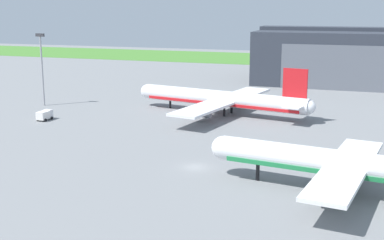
{
  "coord_description": "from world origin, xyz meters",
  "views": [
    {
      "loc": [
        25.23,
        -76.32,
        25.95
      ],
      "look_at": [
        -7.34,
        20.15,
        3.13
      ],
      "focal_mm": 48.1,
      "sensor_mm": 36.0,
      "label": 1
    }
  ],
  "objects_px": {
    "airliner_near_right": "(342,165)",
    "airliner_far_right": "(222,99)",
    "fuel_bowser": "(45,115)",
    "apron_light_mast": "(42,64)"
  },
  "relations": [
    {
      "from": "airliner_near_right",
      "to": "airliner_far_right",
      "type": "height_order",
      "value": "airliner_near_right"
    },
    {
      "from": "airliner_near_right",
      "to": "airliner_far_right",
      "type": "distance_m",
      "value": 55.74
    },
    {
      "from": "fuel_bowser",
      "to": "apron_light_mast",
      "type": "bearing_deg",
      "value": 124.67
    },
    {
      "from": "airliner_near_right",
      "to": "fuel_bowser",
      "type": "height_order",
      "value": "airliner_near_right"
    },
    {
      "from": "airliner_near_right",
      "to": "fuel_bowser",
      "type": "xyz_separation_m",
      "value": [
        -67.03,
        27.23,
        -3.03
      ]
    },
    {
      "from": "fuel_bowser",
      "to": "apron_light_mast",
      "type": "relative_size",
      "value": 0.21
    },
    {
      "from": "fuel_bowser",
      "to": "airliner_near_right",
      "type": "bearing_deg",
      "value": -22.11
    },
    {
      "from": "airliner_near_right",
      "to": "airliner_far_right",
      "type": "bearing_deg",
      "value": 122.71
    },
    {
      "from": "airliner_near_right",
      "to": "airliner_far_right",
      "type": "xyz_separation_m",
      "value": [
        -30.12,
        46.9,
        -0.6
      ]
    },
    {
      "from": "airliner_near_right",
      "to": "apron_light_mast",
      "type": "xyz_separation_m",
      "value": [
        -77.53,
        42.42,
        6.79
      ]
    }
  ]
}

